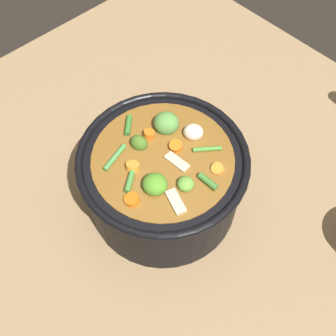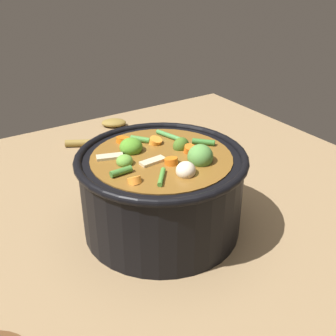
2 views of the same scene
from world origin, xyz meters
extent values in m
plane|color=#8C704C|center=(0.00, 0.00, 0.00)|extent=(1.10, 1.10, 0.00)
cylinder|color=black|center=(0.00, 0.00, 0.07)|extent=(0.27, 0.27, 0.14)
torus|color=black|center=(0.00, 0.00, 0.14)|extent=(0.28, 0.28, 0.01)
cylinder|color=brown|center=(0.00, 0.00, 0.07)|extent=(0.23, 0.23, 0.13)
ellipsoid|color=#4F8D26|center=(0.05, 0.03, 0.15)|extent=(0.05, 0.05, 0.03)
ellipsoid|color=#548D40|center=(-0.05, -0.04, 0.15)|extent=(0.06, 0.06, 0.04)
ellipsoid|color=#649C39|center=(0.01, 0.06, 0.14)|extent=(0.03, 0.03, 0.02)
ellipsoid|color=#456B22|center=(0.01, -0.05, 0.14)|extent=(0.03, 0.04, 0.03)
cylinder|color=orange|center=(-0.03, 0.00, 0.14)|extent=(0.02, 0.02, 0.02)
cylinder|color=orange|center=(0.09, 0.03, 0.14)|extent=(0.03, 0.03, 0.02)
cylinder|color=orange|center=(0.05, -0.02, 0.14)|extent=(0.03, 0.03, 0.02)
cylinder|color=orange|center=(-0.01, -0.05, 0.14)|extent=(0.02, 0.02, 0.02)
cylinder|color=orange|center=(-0.05, 0.08, 0.14)|extent=(0.02, 0.02, 0.02)
ellipsoid|color=beige|center=(-0.07, 0.00, 0.15)|extent=(0.04, 0.04, 0.03)
cylinder|color=#36732C|center=(0.00, -0.09, 0.14)|extent=(0.03, 0.03, 0.01)
cylinder|color=#478C42|center=(0.06, -0.05, 0.14)|extent=(0.05, 0.02, 0.01)
cylinder|color=#468336|center=(0.07, 0.00, 0.14)|extent=(0.03, 0.03, 0.01)
cylinder|color=#407930|center=(-0.02, 0.08, 0.14)|extent=(0.01, 0.03, 0.01)
cylinder|color=#4C8C34|center=(-0.06, 0.04, 0.14)|extent=(0.04, 0.03, 0.01)
cube|color=beige|center=(-0.01, 0.02, 0.14)|extent=(0.02, 0.04, 0.01)
cube|color=beige|center=(0.04, 0.07, 0.14)|extent=(0.03, 0.05, 0.01)
ellipsoid|color=olive|center=(0.47, -0.14, 0.01)|extent=(0.07, 0.08, 0.02)
cylinder|color=olive|center=(0.36, -0.07, 0.01)|extent=(0.13, 0.20, 0.02)
camera|label=1|loc=(0.24, 0.27, 0.68)|focal=43.57mm
camera|label=2|loc=(-0.51, 0.31, 0.44)|focal=43.97mm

